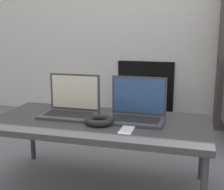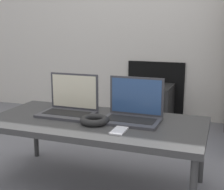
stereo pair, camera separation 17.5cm
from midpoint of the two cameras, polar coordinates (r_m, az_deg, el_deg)
The scene contains 6 objects.
table at distance 1.90m, azimuth -0.46°, elevation -5.60°, with size 1.32×0.63×0.43m.
laptop_left at distance 2.03m, azimuth -5.31°, elevation -1.86°, with size 0.34×0.24×0.26m.
laptop_right at distance 1.89m, azimuth 6.49°, elevation -2.93°, with size 0.35×0.24×0.26m.
headphones at distance 1.83m, azimuth -0.47°, elevation -4.65°, with size 0.17×0.17×0.04m.
phone at distance 1.70m, azimuth 4.31°, elevation -6.54°, with size 0.07×0.14×0.01m.
tv at distance 3.29m, azimuth 8.58°, elevation -1.70°, with size 0.43×0.43×0.40m.
Camera 2 is at (0.72, -1.45, 0.99)m, focal length 50.00 mm.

